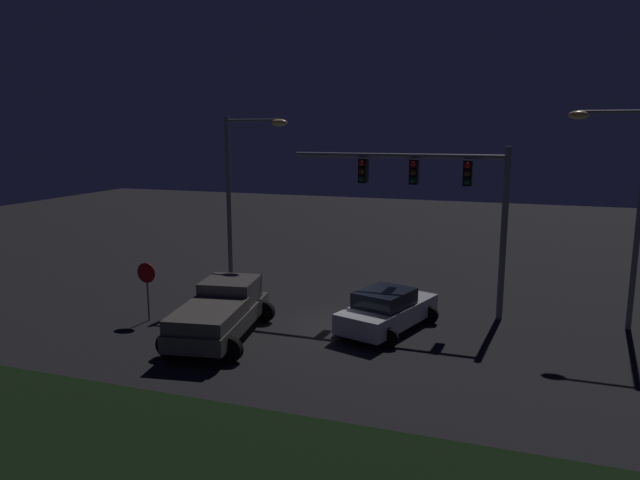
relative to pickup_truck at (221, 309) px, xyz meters
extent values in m
plane|color=black|center=(3.55, 2.34, -1.00)|extent=(80.00, 80.00, 0.00)
cube|color=black|center=(3.55, -7.59, -0.95)|extent=(26.34, 5.86, 0.10)
cube|color=#514C47|center=(0.03, -0.17, -0.32)|extent=(2.81, 5.64, 0.55)
cube|color=#514C47|center=(-0.16, 1.00, 0.38)|extent=(2.11, 2.16, 0.85)
cube|color=black|center=(-0.16, 1.00, 0.50)|extent=(1.97, 1.77, 0.51)
cube|color=#514C47|center=(0.19, -1.24, 0.18)|extent=(2.36, 3.28, 0.45)
cylinder|color=black|center=(-1.29, 1.59, -0.60)|extent=(0.80, 0.22, 0.80)
cylinder|color=black|center=(0.75, 1.91, -0.60)|extent=(0.80, 0.22, 0.80)
cylinder|color=black|center=(-0.69, -2.25, -0.60)|extent=(0.80, 0.22, 0.80)
cylinder|color=black|center=(1.34, -1.93, -0.60)|extent=(0.80, 0.22, 0.80)
cube|color=silver|center=(5.29, 2.61, -0.39)|extent=(3.04, 4.74, 0.70)
cube|color=black|center=(5.21, 2.37, 0.24)|extent=(2.13, 2.39, 0.55)
cylinder|color=black|center=(4.86, 4.31, -0.68)|extent=(0.64, 0.22, 0.64)
cylinder|color=black|center=(6.62, 3.76, -0.68)|extent=(0.64, 0.22, 0.64)
cylinder|color=black|center=(3.96, 1.46, -0.68)|extent=(0.64, 0.22, 0.64)
cylinder|color=black|center=(5.71, 0.90, -0.68)|extent=(0.64, 0.22, 0.64)
cylinder|color=slate|center=(9.03, 5.17, 2.25)|extent=(0.24, 0.24, 6.50)
cylinder|color=slate|center=(4.93, 5.17, 5.10)|extent=(8.20, 0.18, 0.18)
cube|color=black|center=(7.63, 5.17, 4.50)|extent=(0.32, 0.44, 0.95)
sphere|color=red|center=(7.63, 4.94, 4.80)|extent=(0.22, 0.22, 0.22)
sphere|color=#59380A|center=(7.63, 4.94, 4.50)|extent=(0.22, 0.22, 0.22)
sphere|color=#0C4719|center=(7.63, 4.94, 4.20)|extent=(0.22, 0.22, 0.22)
cube|color=black|center=(5.63, 5.17, 4.50)|extent=(0.32, 0.44, 0.95)
sphere|color=red|center=(5.63, 4.94, 4.80)|extent=(0.22, 0.22, 0.22)
sphere|color=#59380A|center=(5.63, 4.94, 4.50)|extent=(0.22, 0.22, 0.22)
sphere|color=#0C4719|center=(5.63, 4.94, 4.20)|extent=(0.22, 0.22, 0.22)
cube|color=black|center=(3.63, 5.17, 4.50)|extent=(0.32, 0.44, 0.95)
sphere|color=red|center=(3.63, 4.94, 4.80)|extent=(0.22, 0.22, 0.22)
sphere|color=#59380A|center=(3.63, 4.94, 4.50)|extent=(0.22, 0.22, 0.22)
sphere|color=#0C4719|center=(3.63, 4.94, 4.20)|extent=(0.22, 0.22, 0.22)
cylinder|color=slate|center=(-2.50, 5.50, 2.81)|extent=(0.20, 0.20, 7.61)
cylinder|color=slate|center=(-1.28, 5.50, 6.46)|extent=(2.43, 0.12, 0.12)
ellipsoid|color=#F9CC72|center=(-0.06, 5.50, 6.36)|extent=(0.70, 0.44, 0.30)
cylinder|color=slate|center=(13.50, 5.50, 2.92)|extent=(0.20, 0.20, 7.84)
cylinder|color=slate|center=(12.40, 5.50, 6.69)|extent=(2.21, 0.12, 0.12)
ellipsoid|color=#F9CC72|center=(11.29, 5.50, 6.59)|extent=(0.70, 0.44, 0.30)
cylinder|color=slate|center=(-3.46, 0.69, 0.10)|extent=(0.07, 0.07, 2.20)
cylinder|color=#B20C0F|center=(-3.46, 0.66, 0.85)|extent=(0.76, 0.03, 0.76)
camera|label=1|loc=(9.60, -17.38, 6.12)|focal=33.14mm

